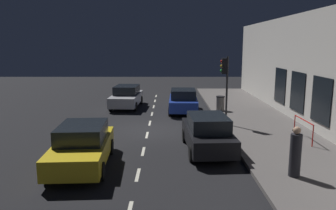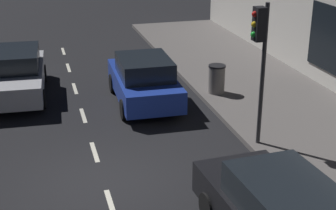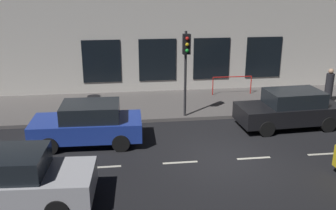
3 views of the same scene
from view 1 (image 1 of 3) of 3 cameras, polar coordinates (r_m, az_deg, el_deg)
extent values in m
plane|color=black|center=(17.78, -3.28, -4.35)|extent=(60.00, 60.00, 0.00)
cube|color=#5B5654|center=(18.47, 16.50, -3.97)|extent=(4.50, 32.00, 0.15)
cube|color=beige|center=(18.88, 24.46, 5.28)|extent=(0.60, 32.00, 6.28)
cube|color=black|center=(17.55, 25.13, 0.73)|extent=(0.04, 2.00, 2.25)
cube|color=black|center=(20.24, 21.65, 2.14)|extent=(0.04, 2.00, 2.25)
cube|color=black|center=(22.99, 18.99, 3.21)|extent=(0.04, 2.00, 2.25)
cube|color=beige|center=(11.91, -5.09, -11.92)|extent=(0.12, 1.20, 0.01)
cube|color=beige|center=(14.34, -4.14, -7.98)|extent=(0.12, 1.20, 0.01)
cube|color=beige|center=(16.82, -3.48, -5.20)|extent=(0.12, 1.20, 0.01)
cube|color=beige|center=(19.33, -3.00, -3.13)|extent=(0.12, 1.20, 0.01)
cube|color=beige|center=(21.86, -2.63, -1.55)|extent=(0.12, 1.20, 0.01)
cube|color=beige|center=(24.41, -2.33, -0.29)|extent=(0.12, 1.20, 0.01)
cube|color=beige|center=(26.97, -2.10, 0.73)|extent=(0.12, 1.20, 0.01)
cube|color=beige|center=(29.53, -1.90, 1.57)|extent=(0.12, 1.20, 0.01)
cylinder|color=#2D2D30|center=(18.33, 10.30, 2.41)|extent=(0.11, 0.11, 3.76)
cube|color=black|center=(18.16, 9.86, 6.66)|extent=(0.26, 0.32, 0.84)
sphere|color=red|center=(18.12, 9.44, 7.46)|extent=(0.15, 0.15, 0.15)
sphere|color=gold|center=(18.14, 9.42, 6.67)|extent=(0.15, 0.15, 0.15)
sphere|color=green|center=(18.15, 9.40, 5.87)|extent=(0.15, 0.15, 0.15)
cube|color=black|center=(14.35, 6.95, -5.40)|extent=(2.00, 4.41, 0.70)
cube|color=black|center=(14.03, 7.13, -3.03)|extent=(1.67, 2.33, 0.60)
cylinder|color=black|center=(15.60, 3.10, -5.23)|extent=(0.26, 0.65, 0.64)
cylinder|color=black|center=(15.85, 9.03, -5.09)|extent=(0.26, 0.65, 0.64)
cylinder|color=black|center=(13.06, 4.35, -8.38)|extent=(0.26, 0.65, 0.64)
cylinder|color=black|center=(13.36, 11.42, -8.12)|extent=(0.26, 0.65, 0.64)
cube|color=#1E389E|center=(22.35, 2.80, 0.35)|extent=(1.96, 4.13, 0.70)
cube|color=black|center=(22.09, 2.83, 1.94)|extent=(1.68, 2.17, 0.60)
cylinder|color=black|center=(23.65, 0.68, 0.15)|extent=(0.24, 0.65, 0.64)
cylinder|color=black|center=(23.68, 4.82, 0.13)|extent=(0.24, 0.65, 0.64)
cylinder|color=black|center=(21.17, 0.53, -1.06)|extent=(0.24, 0.65, 0.64)
cylinder|color=black|center=(21.20, 5.16, -1.08)|extent=(0.24, 0.65, 0.64)
cube|color=#B7B7BC|center=(24.24, -7.02, 1.07)|extent=(2.09, 4.55, 0.70)
cube|color=black|center=(24.32, -6.98, 2.65)|extent=(1.74, 2.41, 0.60)
cylinder|color=black|center=(22.81, -5.52, -0.27)|extent=(0.26, 0.65, 0.64)
cylinder|color=black|center=(23.14, -9.70, -0.22)|extent=(0.26, 0.65, 0.64)
cylinder|color=black|center=(25.50, -4.56, 0.87)|extent=(0.26, 0.65, 0.64)
cylinder|color=black|center=(25.79, -8.31, 0.90)|extent=(0.26, 0.65, 0.64)
cube|color=gold|center=(12.83, -14.47, -7.58)|extent=(2.13, 4.53, 0.70)
cube|color=black|center=(12.81, -14.45, -4.57)|extent=(1.78, 2.39, 0.60)
cylinder|color=black|center=(11.51, -11.36, -11.20)|extent=(0.26, 0.65, 0.64)
cylinder|color=black|center=(11.89, -19.93, -10.92)|extent=(0.26, 0.65, 0.64)
cylinder|color=black|center=(14.07, -9.79, -7.11)|extent=(0.26, 0.65, 0.64)
cylinder|color=black|center=(14.39, -16.82, -7.03)|extent=(0.26, 0.65, 0.64)
cylinder|color=#232328|center=(11.90, 21.32, -8.12)|extent=(0.52, 0.52, 1.46)
sphere|color=tan|center=(11.67, 21.60, -4.12)|extent=(0.25, 0.25, 0.25)
cube|color=tan|center=(11.69, 21.02, -4.05)|extent=(0.07, 0.08, 0.07)
cylinder|color=slate|center=(22.47, 9.20, 0.22)|extent=(0.55, 0.55, 0.91)
cylinder|color=black|center=(22.39, 9.24, 1.45)|extent=(0.58, 0.58, 0.06)
cylinder|color=red|center=(15.62, 23.93, -4.95)|extent=(0.05, 0.05, 0.95)
cylinder|color=red|center=(17.48, 21.22, -3.20)|extent=(0.05, 0.05, 0.95)
cylinder|color=red|center=(16.44, 22.61, -2.42)|extent=(0.05, 2.08, 0.05)
camera|label=2|loc=(7.36, -20.10, 21.76)|focal=53.52mm
camera|label=3|loc=(24.33, -32.07, 12.04)|focal=40.90mm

